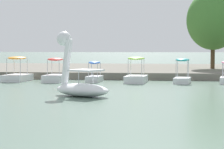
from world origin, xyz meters
name	(u,v)px	position (x,y,z in m)	size (l,w,h in m)	color
shore_bank_far	(144,70)	(0.00, 36.34, 0.25)	(124.68, 18.33, 0.51)	#6B665B
swan_boat	(79,80)	(-1.95, 16.48, 0.74)	(3.21, 2.55, 3.06)	white
pedal_boat_teal	(182,76)	(3.08, 24.92, 0.47)	(1.20, 1.92, 1.60)	white
pedal_boat_lime	(136,75)	(0.11, 25.06, 0.48)	(1.45, 2.37, 1.68)	white
pedal_boat_blue	(94,75)	(-2.71, 25.39, 0.44)	(0.98, 1.79, 1.39)	white
pedal_boat_red	(55,75)	(-5.29, 25.09, 0.43)	(1.38, 2.27, 1.60)	white
pedal_boat_orange	(17,74)	(-8.06, 25.42, 0.48)	(1.61, 2.50, 1.67)	white
tree_broadleaf_behind_dock	(213,20)	(5.86, 34.59, 4.58)	(5.37, 5.34, 6.59)	#4C3823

